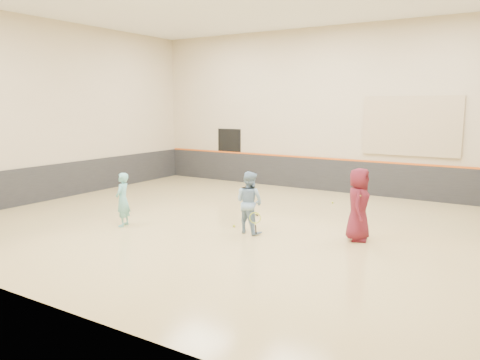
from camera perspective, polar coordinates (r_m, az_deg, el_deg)
The scene contains 14 objects.
room at distance 12.41m, azimuth 0.98°, elevation -1.98°, with size 15.04×12.04×6.22m.
wainscot_back at distance 17.76m, azimuth 10.93°, elevation 0.57°, with size 14.90×0.04×1.20m, color #232326.
wainscot_left at distance 17.44m, azimuth -20.58°, elevation -0.01°, with size 0.04×11.90×1.20m, color #232326.
accent_stripe at distance 17.67m, azimuth 10.98°, elevation 2.56°, with size 14.90×0.03×0.06m, color #D85914.
acoustic_panel at distance 16.76m, azimuth 20.12°, elevation 6.20°, with size 3.20×0.08×2.00m, color tan.
doorway at distance 19.74m, azimuth -1.30°, elevation 3.06°, with size 1.10×0.05×2.20m, color black.
girl at distance 12.81m, azimuth -14.11°, elevation -2.34°, with size 0.52×0.34×1.44m, color #6CBBBC.
instructor at distance 11.78m, azimuth 1.15°, elevation -2.73°, with size 0.76×0.60×1.57m, color #7EA1C2.
young_man at distance 11.46m, azimuth 14.25°, elevation -2.91°, with size 0.85×0.56×1.75m, color maroon.
held_racket at distance 11.45m, azimuth 1.85°, elevation -4.63°, with size 0.30×0.30×0.60m, color #A3B828, non-canonical shape.
spare_racket at distance 13.90m, azimuth 1.70°, elevation -4.05°, with size 0.60×0.60×0.07m, color gold, non-canonical shape.
ball_under_racket at distance 12.45m, azimuth -0.73°, elevation -5.62°, with size 0.07×0.07×0.07m, color #B7CA2F.
ball_in_hand at distance 11.16m, azimuth 14.37°, elevation -1.86°, with size 0.07×0.07×0.07m, color #CADC33.
ball_beside_spare at distance 15.64m, azimuth 11.22°, elevation -2.72°, with size 0.07×0.07×0.07m, color gold.
Camera 1 is at (6.25, -10.44, 3.24)m, focal length 35.00 mm.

